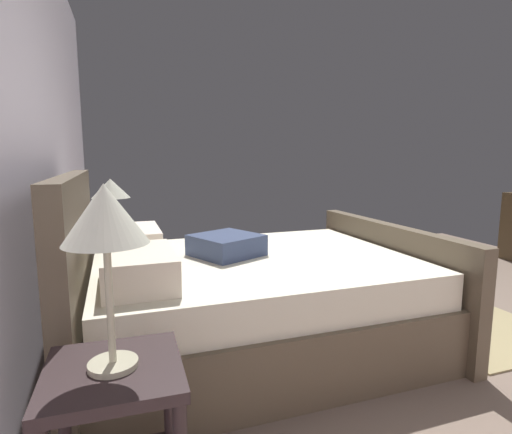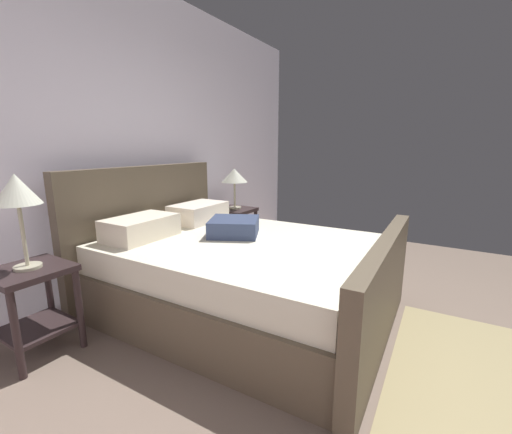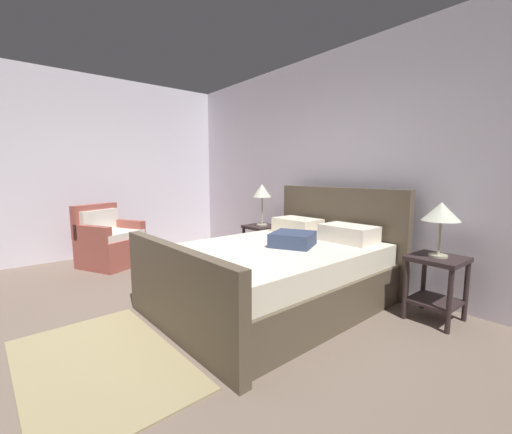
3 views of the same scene
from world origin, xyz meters
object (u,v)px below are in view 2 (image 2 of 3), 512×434
object	(u,v)px
bed	(238,270)
nightstand_left	(33,297)
table_lamp_left	(17,193)
nightstand_right	(235,224)
table_lamp_right	(234,176)

from	to	relation	value
bed	nightstand_left	distance (m)	1.44
bed	table_lamp_left	world-z (taller)	table_lamp_left
nightstand_left	table_lamp_left	world-z (taller)	table_lamp_left
nightstand_right	nightstand_left	xyz separation A→B (m)	(-2.39, -0.07, 0.00)
nightstand_right	table_lamp_right	bearing A→B (deg)	63.43
nightstand_right	nightstand_left	bearing A→B (deg)	-178.37
table_lamp_right	table_lamp_left	distance (m)	2.40
bed	table_lamp_right	world-z (taller)	bed
table_lamp_right	nightstand_left	size ratio (longest dim) A/B	0.83
table_lamp_right	bed	bearing A→B (deg)	-144.11
nightstand_left	table_lamp_left	xyz separation A→B (m)	(-0.00, -0.00, 0.68)
bed	table_lamp_right	distance (m)	1.62
nightstand_left	table_lamp_left	size ratio (longest dim) A/B	0.99
nightstand_right	nightstand_left	world-z (taller)	same
nightstand_left	table_lamp_left	bearing A→B (deg)	-135.00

